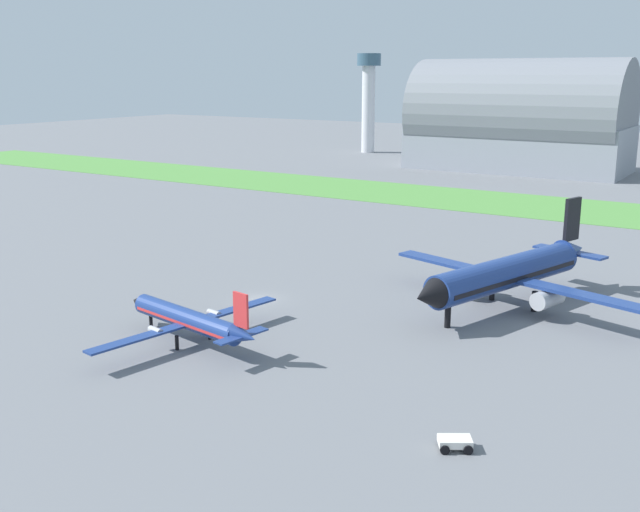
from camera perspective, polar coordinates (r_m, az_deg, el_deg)
ground_plane at (r=90.62m, az=-4.59°, el=-3.32°), size 600.00×600.00×0.00m
grass_taxiway_strip at (r=162.41m, az=13.19°, el=4.02°), size 360.00×28.00×0.08m
airplane_midfield_jet at (r=88.97m, az=14.19°, el=-1.26°), size 31.84×31.51×11.51m
airplane_foreground_turboprop at (r=76.53m, az=-9.95°, el=-4.77°), size 19.62×22.82×6.88m
baggage_cart_near_gate at (r=56.70m, az=10.24°, el=-13.77°), size 2.95×2.75×0.90m
hangar_distant at (r=217.76m, az=14.90°, el=9.73°), size 58.39×30.01×30.46m
control_tower at (r=258.51m, az=3.72°, el=12.21°), size 8.00×8.00×32.84m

